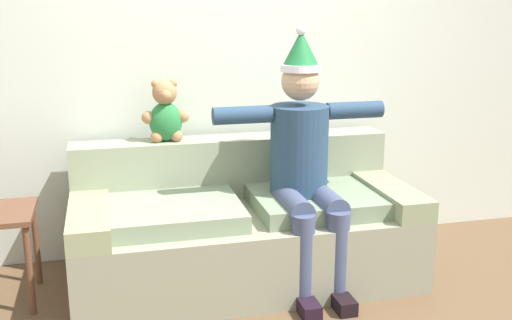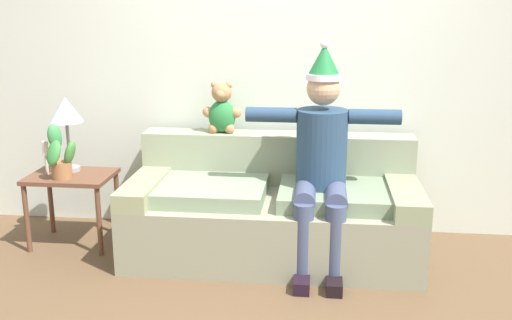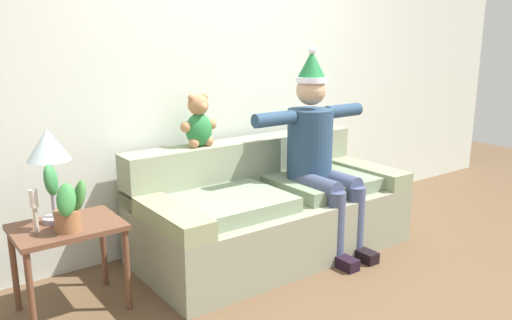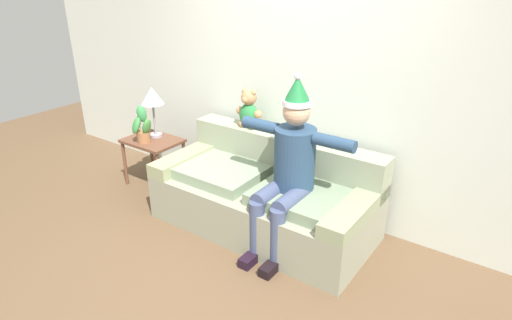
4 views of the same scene
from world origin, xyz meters
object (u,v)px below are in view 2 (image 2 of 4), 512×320
object	(u,v)px
teddy_bear	(222,110)
table_lamp	(66,113)
side_table	(72,185)
candle_tall	(46,153)
person_seated	(321,156)
couch	(274,210)
potted_plant	(60,157)

from	to	relation	value
teddy_bear	table_lamp	size ratio (longest dim) A/B	0.70
side_table	candle_tall	world-z (taller)	candle_tall
person_seated	teddy_bear	world-z (taller)	person_seated
table_lamp	person_seated	bearing A→B (deg)	-7.50
person_seated	teddy_bear	bearing A→B (deg)	147.84
couch	side_table	xyz separation A→B (m)	(-1.47, -0.01, 0.14)
teddy_bear	table_lamp	distance (m)	1.12
person_seated	potted_plant	world-z (taller)	person_seated
teddy_bear	person_seated	bearing A→B (deg)	-32.16
teddy_bear	potted_plant	bearing A→B (deg)	-159.16
potted_plant	candle_tall	distance (m)	0.17
side_table	potted_plant	xyz separation A→B (m)	(-0.02, -0.10, 0.24)
teddy_bear	candle_tall	size ratio (longest dim) A/B	1.56
teddy_bear	candle_tall	xyz separation A→B (m)	(-1.23, -0.33, -0.28)
couch	side_table	size ratio (longest dim) A/B	3.37
couch	potted_plant	size ratio (longest dim) A/B	5.18
couch	table_lamp	distance (m)	1.65
person_seated	table_lamp	distance (m)	1.86
couch	table_lamp	bearing A→B (deg)	177.05
candle_tall	table_lamp	bearing A→B (deg)	40.42
teddy_bear	table_lamp	xyz separation A→B (m)	(-1.10, -0.22, -0.01)
person_seated	teddy_bear	distance (m)	0.90
couch	candle_tall	bearing A→B (deg)	-178.93
side_table	table_lamp	xyz separation A→B (m)	(-0.04, 0.09, 0.51)
teddy_bear	candle_tall	distance (m)	1.30
potted_plant	candle_tall	size ratio (longest dim) A/B	1.57
candle_tall	teddy_bear	bearing A→B (deg)	15.04
candle_tall	side_table	bearing A→B (deg)	6.88
potted_plant	candle_tall	world-z (taller)	potted_plant
couch	candle_tall	size ratio (longest dim) A/B	8.15
couch	teddy_bear	distance (m)	0.83
table_lamp	candle_tall	xyz separation A→B (m)	(-0.13, -0.11, -0.27)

